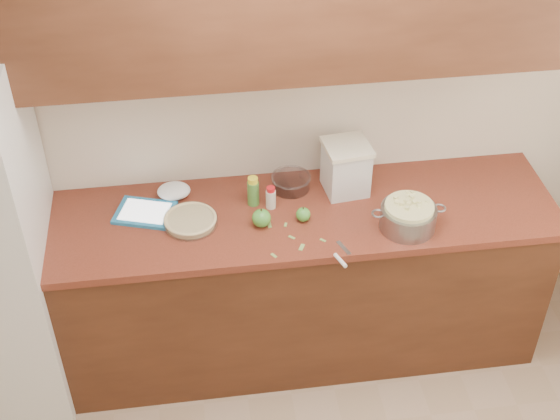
{
  "coord_description": "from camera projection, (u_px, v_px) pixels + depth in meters",
  "views": [
    {
      "loc": [
        -0.4,
        -1.36,
        3.26
      ],
      "look_at": [
        -0.02,
        1.43,
        0.98
      ],
      "focal_mm": 50.0,
      "sensor_mm": 36.0,
      "label": 1
    }
  ],
  "objects": [
    {
      "name": "counter_run",
      "position": [
        282.0,
        282.0,
        3.98
      ],
      "size": [
        2.64,
        0.68,
        0.92
      ],
      "color": "#522A17",
      "rests_on": "ground"
    },
    {
      "name": "pie",
      "position": [
        190.0,
        221.0,
        3.62
      ],
      "size": [
        0.26,
        0.26,
        0.04
      ],
      "rotation": [
        0.0,
        0.0,
        0.01
      ],
      "color": "silver",
      "rests_on": "counter_run"
    },
    {
      "name": "colander",
      "position": [
        408.0,
        216.0,
        3.57
      ],
      "size": [
        0.35,
        0.26,
        0.13
      ],
      "rotation": [
        0.0,
        0.0,
        0.11
      ],
      "color": "gray",
      "rests_on": "counter_run"
    },
    {
      "name": "flour_canister",
      "position": [
        346.0,
        167.0,
        3.75
      ],
      "size": [
        0.24,
        0.24,
        0.26
      ],
      "rotation": [
        0.0,
        0.0,
        0.11
      ],
      "color": "silver",
      "rests_on": "counter_run"
    },
    {
      "name": "tablet",
      "position": [
        145.0,
        213.0,
        3.68
      ],
      "size": [
        0.32,
        0.28,
        0.02
      ],
      "rotation": [
        0.0,
        0.0,
        -0.32
      ],
      "color": "teal",
      "rests_on": "counter_run"
    },
    {
      "name": "paring_knife",
      "position": [
        341.0,
        259.0,
        3.43
      ],
      "size": [
        0.08,
        0.18,
        0.02
      ],
      "rotation": [
        0.0,
        0.0,
        0.36
      ],
      "color": "gray",
      "rests_on": "counter_run"
    },
    {
      "name": "lemon_bottle",
      "position": [
        253.0,
        191.0,
        3.7
      ],
      "size": [
        0.06,
        0.06,
        0.15
      ],
      "rotation": [
        0.0,
        0.0,
        0.23
      ],
      "color": "#4C8C38",
      "rests_on": "counter_run"
    },
    {
      "name": "cinnamon_shaker",
      "position": [
        271.0,
        198.0,
        3.69
      ],
      "size": [
        0.05,
        0.05,
        0.12
      ],
      "rotation": [
        0.0,
        0.0,
        -0.24
      ],
      "color": "beige",
      "rests_on": "counter_run"
    },
    {
      "name": "vanilla_bottle",
      "position": [
        254.0,
        190.0,
        3.76
      ],
      "size": [
        0.03,
        0.03,
        0.1
      ],
      "rotation": [
        0.0,
        0.0,
        0.34
      ],
      "color": "black",
      "rests_on": "counter_run"
    },
    {
      "name": "mixing_bowl",
      "position": [
        291.0,
        182.0,
        3.82
      ],
      "size": [
        0.2,
        0.2,
        0.07
      ],
      "rotation": [
        0.0,
        0.0,
        -0.14
      ],
      "color": "silver",
      "rests_on": "counter_run"
    },
    {
      "name": "paper_towel",
      "position": [
        174.0,
        191.0,
        3.77
      ],
      "size": [
        0.2,
        0.18,
        0.07
      ],
      "primitive_type": "ellipsoid",
      "rotation": [
        0.0,
        0.0,
        0.37
      ],
      "color": "white",
      "rests_on": "counter_run"
    },
    {
      "name": "apple_left",
      "position": [
        261.0,
        218.0,
        3.59
      ],
      "size": [
        0.09,
        0.09,
        0.1
      ],
      "color": "#459031",
      "rests_on": "counter_run"
    },
    {
      "name": "apple_center",
      "position": [
        303.0,
        214.0,
        3.63
      ],
      "size": [
        0.07,
        0.07,
        0.08
      ],
      "color": "#459031",
      "rests_on": "counter_run"
    },
    {
      "name": "peel_a",
      "position": [
        302.0,
        247.0,
        3.5
      ],
      "size": [
        0.03,
        0.05,
        0.0
      ],
      "primitive_type": "cube",
      "rotation": [
        0.0,
        0.0,
        1.11
      ],
      "color": "#83A650",
      "rests_on": "counter_run"
    },
    {
      "name": "peel_b",
      "position": [
        269.0,
        225.0,
        3.62
      ],
      "size": [
        0.02,
        0.04,
        0.0
      ],
      "primitive_type": "cube",
      "rotation": [
        0.0,
        0.0,
        -1.53
      ],
      "color": "#83A650",
      "rests_on": "counter_run"
    },
    {
      "name": "peel_c",
      "position": [
        323.0,
        240.0,
        3.54
      ],
      "size": [
        0.03,
        0.03,
        0.0
      ],
      "primitive_type": "cube",
      "rotation": [
        0.0,
        0.0,
        -0.76
      ],
      "color": "#83A650",
      "rests_on": "counter_run"
    },
    {
      "name": "peel_d",
      "position": [
        286.0,
        225.0,
        3.62
      ],
      "size": [
        0.02,
        0.03,
        0.0
      ],
      "primitive_type": "cube",
      "rotation": [
        0.0,
        0.0,
        -1.87
      ],
      "color": "#83A650",
      "rests_on": "counter_run"
    },
    {
      "name": "peel_e",
      "position": [
        292.0,
        237.0,
        3.55
      ],
      "size": [
        0.03,
        0.03,
        0.0
      ],
      "primitive_type": "cube",
      "rotation": [
        0.0,
        0.0,
        -0.76
      ],
      "color": "#83A650",
      "rests_on": "counter_run"
    },
    {
      "name": "peel_f",
      "position": [
        274.0,
        255.0,
        3.46
      ],
      "size": [
        0.03,
        0.03,
        0.0
      ],
      "primitive_type": "cube",
      "rotation": [
        0.0,
        0.0,
        2.17
      ],
      "color": "#83A650",
      "rests_on": "counter_run"
    }
  ]
}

